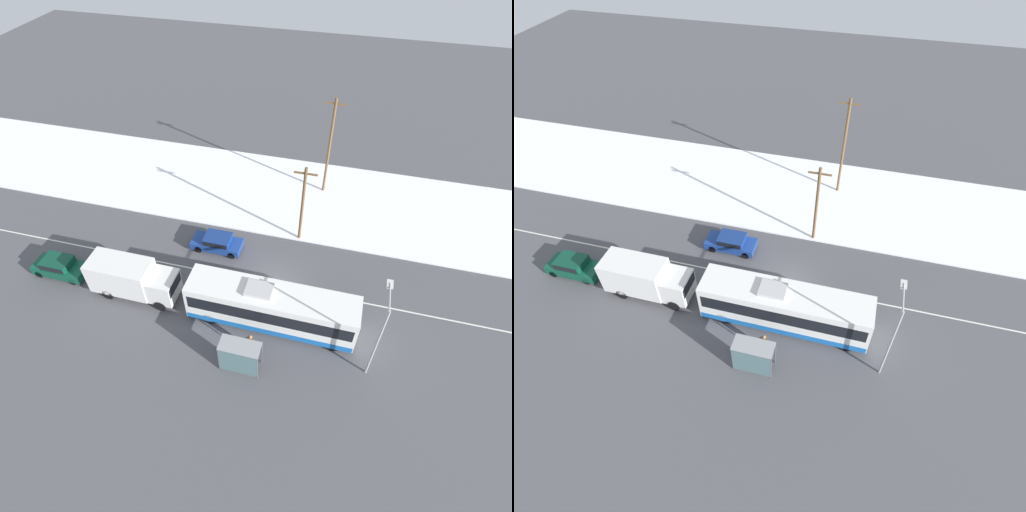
# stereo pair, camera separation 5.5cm
# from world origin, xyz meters

# --- Properties ---
(ground_plane) EXTENTS (120.00, 120.00, 0.00)m
(ground_plane) POSITION_xyz_m (0.00, 0.00, 0.00)
(ground_plane) COLOR #4C4C51
(snow_lot) EXTENTS (80.00, 12.17, 0.12)m
(snow_lot) POSITION_xyz_m (0.00, 11.39, 0.06)
(snow_lot) COLOR white
(snow_lot) RESTS_ON ground_plane
(lane_marking_center) EXTENTS (60.00, 0.12, 0.00)m
(lane_marking_center) POSITION_xyz_m (0.00, 0.00, 0.00)
(lane_marking_center) COLOR silver
(lane_marking_center) RESTS_ON ground_plane
(city_bus) EXTENTS (11.65, 2.57, 3.42)m
(city_bus) POSITION_xyz_m (0.53, -3.37, 1.67)
(city_bus) COLOR white
(city_bus) RESTS_ON ground_plane
(box_truck) EXTENTS (6.50, 2.30, 3.01)m
(box_truck) POSITION_xyz_m (-9.91, -3.35, 1.66)
(box_truck) COLOR silver
(box_truck) RESTS_ON ground_plane
(sedan_car) EXTENTS (4.15, 1.80, 1.36)m
(sedan_car) POSITION_xyz_m (-5.46, 2.69, 0.75)
(sedan_car) COLOR navy
(sedan_car) RESTS_ON ground_plane
(parked_car_near_truck) EXTENTS (4.21, 1.80, 1.51)m
(parked_car_near_truck) POSITION_xyz_m (-16.42, -3.07, 0.82)
(parked_car_near_truck) COLOR #0F4733
(parked_car_near_truck) RESTS_ON ground_plane
(pedestrian_at_stop) EXTENTS (0.60, 0.27, 1.68)m
(pedestrian_at_stop) POSITION_xyz_m (-0.26, -5.93, 1.03)
(pedestrian_at_stop) COLOR #23232D
(pedestrian_at_stop) RESTS_ON ground_plane
(bus_shelter) EXTENTS (2.59, 1.20, 2.40)m
(bus_shelter) POSITION_xyz_m (-0.56, -7.49, 1.67)
(bus_shelter) COLOR gray
(bus_shelter) RESTS_ON ground_plane
(streetlamp) EXTENTS (0.36, 2.48, 6.56)m
(streetlamp) POSITION_xyz_m (7.32, -5.09, 4.20)
(streetlamp) COLOR #9EA3A8
(streetlamp) RESTS_ON ground_plane
(utility_pole_roadside) EXTENTS (1.80, 0.24, 7.12)m
(utility_pole_roadside) POSITION_xyz_m (0.90, 5.62, 3.74)
(utility_pole_roadside) COLOR brown
(utility_pole_roadside) RESTS_ON ground_plane
(utility_pole_snowlot) EXTENTS (1.80, 0.24, 9.31)m
(utility_pole_snowlot) POSITION_xyz_m (1.94, 12.89, 4.84)
(utility_pole_snowlot) COLOR brown
(utility_pole_snowlot) RESTS_ON ground_plane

